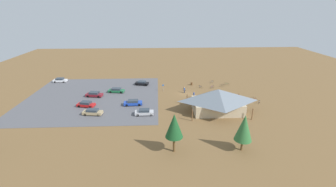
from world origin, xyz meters
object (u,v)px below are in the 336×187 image
lot_sign (163,87)px  visitor_near_lot (233,98)px  bicycle_red_by_bin (254,99)px  car_red_second_row (86,104)px  car_white_aisle_side (60,80)px  car_maroon_end_stall (94,94)px  bicycle_green_edge_south (227,84)px  bicycle_white_yard_center (259,102)px  bicycle_orange_lone_west (185,89)px  bicycle_teal_front_row (246,100)px  car_black_front_row (142,83)px  visitor_crossing_yard (184,90)px  car_green_near_entry (116,90)px  pine_mideast (174,126)px  bicycle_purple_near_sign (212,87)px  pine_far_east (244,128)px  bicycle_black_back_row (222,86)px  visitor_by_pavilion (194,95)px  car_tan_mid_lot (93,112)px  bike_pavilion (218,99)px  car_blue_by_curb (133,103)px  bicycle_blue_yard_front (201,87)px  bicycle_silver_lone_east (212,82)px  car_silver_inner_stall (144,112)px

lot_sign → visitor_near_lot: size_ratio=1.23×
bicycle_red_by_bin → car_red_second_row: car_red_second_row is taller
car_white_aisle_side → lot_sign: bearing=163.3°
car_maroon_end_stall → bicycle_green_edge_south: bearing=-167.9°
bicycle_red_by_bin → car_white_aisle_side: (59.02, -18.38, 0.38)m
bicycle_white_yard_center → bicycle_orange_lone_west: 21.62m
bicycle_teal_front_row → car_black_front_row: (29.07, -14.65, 0.36)m
bicycle_teal_front_row → visitor_crossing_yard: 17.56m
bicycle_red_by_bin → car_green_near_entry: 39.25m
pine_mideast → car_white_aisle_side: 54.61m
bicycle_purple_near_sign → car_maroon_end_stall: (34.91, 5.82, 0.37)m
pine_far_east → bicycle_black_back_row: 35.18m
lot_sign → car_maroon_end_stall: lot_sign is taller
bicycle_red_by_bin → visitor_by_pavilion: size_ratio=0.76×
bicycle_green_edge_south → car_maroon_end_stall: bearing=12.1°
bicycle_teal_front_row → visitor_by_pavilion: (13.93, -2.85, 0.60)m
bicycle_green_edge_south → pine_far_east: bearing=78.0°
bicycle_white_yard_center → car_tan_mid_lot: size_ratio=0.28×
bike_pavilion → car_blue_by_curb: bearing=-12.5°
pine_mideast → visitor_crossing_yard: (-5.13, -29.40, -4.18)m
bicycle_blue_yard_front → bicycle_silver_lone_east: bearing=-133.1°
car_maroon_end_stall → car_red_second_row: size_ratio=1.03×
bicycle_green_edge_south → visitor_by_pavilion: visitor_by_pavilion is taller
car_white_aisle_side → car_silver_inner_stall: bearing=138.2°
pine_mideast → bicycle_green_edge_south: 41.19m
car_maroon_end_stall → car_red_second_row: (0.33, 6.97, -0.02)m
bicycle_white_yard_center → visitor_crossing_yard: bearing=-25.2°
bicycle_silver_lone_east → visitor_crossing_yard: (10.25, 9.07, 0.49)m
bicycle_blue_yard_front → car_black_front_row: 18.88m
pine_far_east → car_tan_mid_lot: 34.15m
car_tan_mid_lot → car_blue_by_curb: size_ratio=1.00×
bicycle_purple_near_sign → visitor_near_lot: bearing=107.7°
pine_mideast → car_white_aisle_side: bearing=-49.3°
pine_far_east → bicycle_purple_near_sign: pine_far_east is taller
bicycle_green_edge_south → visitor_crossing_yard: bearing=24.0°
visitor_near_lot → lot_sign: bearing=-24.2°
car_black_front_row → car_blue_by_curb: car_blue_by_curb is taller
bicycle_black_back_row → bicycle_red_by_bin: 12.79m
car_green_near_entry → bicycle_orange_lone_west: bearing=-176.4°
pine_far_east → bicycle_red_by_bin: 26.10m
bicycle_white_yard_center → car_silver_inner_stall: 30.43m
bicycle_orange_lone_west → car_silver_inner_stall: size_ratio=0.39×
bicycle_green_edge_south → bicycle_purple_near_sign: bicycle_purple_near_sign is taller
car_maroon_end_stall → visitor_by_pavilion: size_ratio=2.66×
car_black_front_row → bicycle_white_yard_center: bearing=152.6°
bicycle_blue_yard_front → car_black_front_row: bearing=-10.9°
bicycle_black_back_row → car_green_near_entry: car_green_near_entry is taller
bicycle_teal_front_row → visitor_by_pavilion: visitor_by_pavilion is taller
car_black_front_row → visitor_by_pavilion: visitor_by_pavilion is taller
bicycle_teal_front_row → visitor_crossing_yard: (16.09, -7.02, 0.52)m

